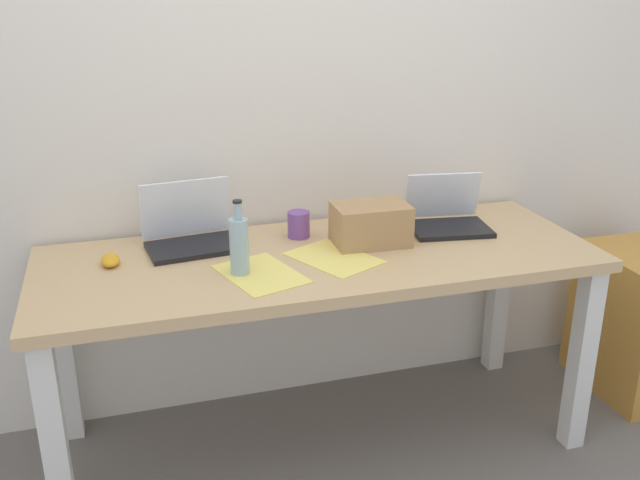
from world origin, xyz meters
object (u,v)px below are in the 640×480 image
(laptop_right, at_px, (447,217))
(beer_bottle, at_px, (239,245))
(desk, at_px, (320,280))
(computer_mouse, at_px, (110,260))
(coffee_mug, at_px, (299,224))
(laptop_left, at_px, (191,233))
(cardboard_box, at_px, (371,224))

(laptop_right, xyz_separation_m, beer_bottle, (-0.82, -0.21, 0.06))
(desk, relative_size, computer_mouse, 18.98)
(computer_mouse, bearing_deg, coffee_mug, 6.65)
(desk, distance_m, computer_mouse, 0.70)
(laptop_right, height_order, coffee_mug, laptop_right)
(computer_mouse, bearing_deg, laptop_left, 19.07)
(computer_mouse, bearing_deg, laptop_right, 0.39)
(desk, bearing_deg, coffee_mug, 98.28)
(beer_bottle, bearing_deg, cardboard_box, 15.56)
(cardboard_box, distance_m, coffee_mug, 0.26)
(laptop_right, height_order, computer_mouse, laptop_right)
(laptop_right, distance_m, beer_bottle, 0.85)
(computer_mouse, relative_size, coffee_mug, 1.05)
(cardboard_box, bearing_deg, laptop_right, 12.32)
(beer_bottle, bearing_deg, computer_mouse, 153.96)
(laptop_left, bearing_deg, computer_mouse, -160.53)
(cardboard_box, bearing_deg, desk, -167.50)
(laptop_right, xyz_separation_m, computer_mouse, (-1.22, -0.02, -0.02))
(desk, height_order, cardboard_box, cardboard_box)
(desk, xyz_separation_m, laptop_left, (-0.41, 0.20, 0.15))
(laptop_right, relative_size, computer_mouse, 3.16)
(beer_bottle, bearing_deg, laptop_left, 111.99)
(laptop_right, height_order, beer_bottle, beer_bottle)
(coffee_mug, bearing_deg, computer_mouse, -172.95)
(beer_bottle, height_order, computer_mouse, beer_bottle)
(desk, distance_m, beer_bottle, 0.36)
(coffee_mug, bearing_deg, desk, -81.72)
(desk, xyz_separation_m, cardboard_box, (0.20, 0.04, 0.17))
(computer_mouse, bearing_deg, cardboard_box, -4.01)
(beer_bottle, bearing_deg, laptop_right, 14.26)
(laptop_left, xyz_separation_m, beer_bottle, (0.12, -0.29, 0.05))
(coffee_mug, bearing_deg, beer_bottle, -134.10)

